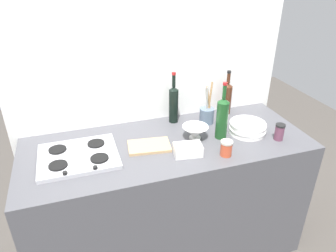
% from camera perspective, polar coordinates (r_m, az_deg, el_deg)
% --- Properties ---
extents(ground_plane, '(6.00, 6.00, 0.00)m').
position_cam_1_polar(ground_plane, '(2.57, 0.00, -20.47)').
color(ground_plane, '#47423D').
rests_on(ground_plane, ground).
extents(counter_block, '(1.80, 0.70, 0.90)m').
position_cam_1_polar(counter_block, '(2.25, 0.00, -12.89)').
color(counter_block, '#4C4C51').
rests_on(counter_block, ground).
extents(backsplash_panel, '(1.90, 0.06, 2.41)m').
position_cam_1_polar(backsplash_panel, '(2.18, -3.12, 8.75)').
color(backsplash_panel, white).
rests_on(backsplash_panel, ground).
extents(stovetop_hob, '(0.45, 0.37, 0.04)m').
position_cam_1_polar(stovetop_hob, '(1.90, -15.83, -5.23)').
color(stovetop_hob, '#B2B2B7').
rests_on(stovetop_hob, counter_block).
extents(plate_stack, '(0.24, 0.24, 0.07)m').
position_cam_1_polar(plate_stack, '(2.14, 14.12, -0.33)').
color(plate_stack, white).
rests_on(plate_stack, counter_block).
extents(wine_bottle_leftmost, '(0.06, 0.06, 0.36)m').
position_cam_1_polar(wine_bottle_leftmost, '(2.18, 1.01, 4.09)').
color(wine_bottle_leftmost, black).
rests_on(wine_bottle_leftmost, counter_block).
extents(wine_bottle_mid_left, '(0.07, 0.07, 0.33)m').
position_cam_1_polar(wine_bottle_mid_left, '(2.35, 10.54, 5.09)').
color(wine_bottle_mid_left, '#472314').
rests_on(wine_bottle_mid_left, counter_block).
extents(wine_bottle_mid_right, '(0.08, 0.08, 0.37)m').
position_cam_1_polar(wine_bottle_mid_right, '(2.01, 9.72, 1.54)').
color(wine_bottle_mid_right, '#19471E').
rests_on(wine_bottle_mid_right, counter_block).
extents(mixing_bowl, '(0.17, 0.17, 0.09)m').
position_cam_1_polar(mixing_bowl, '(2.01, 4.91, -1.08)').
color(mixing_bowl, white).
rests_on(mixing_bowl, counter_block).
extents(butter_dish, '(0.18, 0.12, 0.07)m').
position_cam_1_polar(butter_dish, '(1.86, 3.59, -4.29)').
color(butter_dish, white).
rests_on(butter_dish, counter_block).
extents(utensil_crock, '(0.10, 0.10, 0.29)m').
position_cam_1_polar(utensil_crock, '(2.21, 7.02, 2.14)').
color(utensil_crock, slate).
rests_on(utensil_crock, counter_block).
extents(condiment_jar_front, '(0.06, 0.06, 0.11)m').
position_cam_1_polar(condiment_jar_front, '(2.11, 19.42, -1.01)').
color(condiment_jar_front, '#66384C').
rests_on(condiment_jar_front, counter_block).
extents(condiment_jar_rear, '(0.07, 0.07, 0.09)m').
position_cam_1_polar(condiment_jar_rear, '(1.87, 10.45, -3.95)').
color(condiment_jar_rear, '#C64C2D').
rests_on(condiment_jar_rear, counter_block).
extents(cutting_board, '(0.27, 0.19, 0.02)m').
position_cam_1_polar(cutting_board, '(1.94, -3.42, -3.64)').
color(cutting_board, tan).
rests_on(cutting_board, counter_block).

